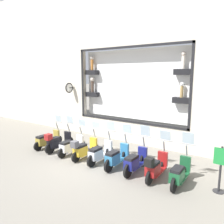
# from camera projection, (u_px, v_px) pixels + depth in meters

# --- Properties ---
(ground_plane) EXTENTS (120.00, 120.00, 0.00)m
(ground_plane) POSITION_uv_depth(u_px,v_px,m) (88.00, 162.00, 9.52)
(ground_plane) COLOR gray
(building_facade) EXTENTS (1.24, 36.00, 9.44)m
(building_facade) POSITION_uv_depth(u_px,v_px,m) (131.00, 54.00, 11.62)
(building_facade) COLOR beige
(building_facade) RESTS_ON ground_plane
(scooter_green_0) EXTENTS (1.80, 0.61, 1.70)m
(scooter_green_0) POSITION_uv_depth(u_px,v_px,m) (180.00, 173.00, 7.45)
(scooter_green_0) COLOR black
(scooter_green_0) RESTS_ON ground_plane
(scooter_red_1) EXTENTS (1.80, 0.61, 1.63)m
(scooter_red_1) POSITION_uv_depth(u_px,v_px,m) (155.00, 167.00, 7.87)
(scooter_red_1) COLOR black
(scooter_red_1) RESTS_ON ground_plane
(scooter_navy_2) EXTENTS (1.81, 0.61, 1.72)m
(scooter_navy_2) POSITION_uv_depth(u_px,v_px,m) (135.00, 161.00, 8.41)
(scooter_navy_2) COLOR black
(scooter_navy_2) RESTS_ON ground_plane
(scooter_teal_3) EXTENTS (1.81, 0.60, 1.65)m
(scooter_teal_3) POSITION_uv_depth(u_px,v_px,m) (116.00, 157.00, 8.89)
(scooter_teal_3) COLOR black
(scooter_teal_3) RESTS_ON ground_plane
(scooter_silver_4) EXTENTS (1.80, 0.60, 1.70)m
(scooter_silver_4) POSITION_uv_depth(u_px,v_px,m) (100.00, 153.00, 9.37)
(scooter_silver_4) COLOR black
(scooter_silver_4) RESTS_ON ground_plane
(scooter_yellow_5) EXTENTS (1.79, 0.60, 1.55)m
(scooter_yellow_5) POSITION_uv_depth(u_px,v_px,m) (84.00, 149.00, 9.79)
(scooter_yellow_5) COLOR black
(scooter_yellow_5) RESTS_ON ground_plane
(scooter_white_6) EXTENTS (1.79, 0.60, 1.56)m
(scooter_white_6) POSITION_uv_depth(u_px,v_px,m) (71.00, 146.00, 10.33)
(scooter_white_6) COLOR black
(scooter_white_6) RESTS_ON ground_plane
(scooter_black_7) EXTENTS (1.81, 0.61, 1.64)m
(scooter_black_7) POSITION_uv_depth(u_px,v_px,m) (57.00, 142.00, 10.76)
(scooter_black_7) COLOR black
(scooter_black_7) RESTS_ON ground_plane
(scooter_olive_8) EXTENTS (1.79, 0.61, 1.59)m
(scooter_olive_8) POSITION_uv_depth(u_px,v_px,m) (47.00, 140.00, 11.29)
(scooter_olive_8) COLOR black
(scooter_olive_8) RESTS_ON ground_plane
(shop_sign_post) EXTENTS (0.36, 0.45, 1.53)m
(shop_sign_post) POSITION_uv_depth(u_px,v_px,m) (221.00, 168.00, 6.94)
(shop_sign_post) COLOR #232326
(shop_sign_post) RESTS_ON ground_plane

